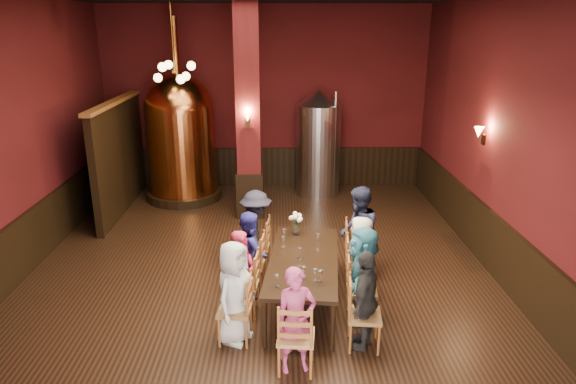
{
  "coord_description": "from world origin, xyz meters",
  "views": [
    {
      "loc": [
        0.33,
        -7.9,
        4.04
      ],
      "look_at": [
        0.48,
        0.2,
        1.38
      ],
      "focal_mm": 32.0,
      "sensor_mm": 36.0,
      "label": 1
    }
  ],
  "objects_px": {
    "person_0": "(234,292)",
    "steel_vessel": "(318,143)",
    "rose_vase": "(296,220)",
    "person_1": "(243,273)",
    "person_2": "(250,252)",
    "copper_kettle": "(181,136)",
    "dining_table": "(303,262)"
  },
  "relations": [
    {
      "from": "copper_kettle",
      "to": "steel_vessel",
      "type": "bearing_deg",
      "value": 4.95
    },
    {
      "from": "person_1",
      "to": "steel_vessel",
      "type": "xyz_separation_m",
      "value": [
        1.49,
        5.55,
        0.63
      ]
    },
    {
      "from": "rose_vase",
      "to": "dining_table",
      "type": "bearing_deg",
      "value": -85.06
    },
    {
      "from": "steel_vessel",
      "to": "rose_vase",
      "type": "height_order",
      "value": "steel_vessel"
    },
    {
      "from": "dining_table",
      "to": "steel_vessel",
      "type": "bearing_deg",
      "value": 89.41
    },
    {
      "from": "person_0",
      "to": "person_1",
      "type": "bearing_deg",
      "value": 20.02
    },
    {
      "from": "person_0",
      "to": "person_1",
      "type": "xyz_separation_m",
      "value": [
        0.07,
        0.67,
        -0.06
      ]
    },
    {
      "from": "person_0",
      "to": "person_2",
      "type": "bearing_deg",
      "value": 20.02
    },
    {
      "from": "dining_table",
      "to": "person_2",
      "type": "bearing_deg",
      "value": 158.78
    },
    {
      "from": "dining_table",
      "to": "person_2",
      "type": "relative_size",
      "value": 1.87
    },
    {
      "from": "person_1",
      "to": "person_2",
      "type": "xyz_separation_m",
      "value": [
        0.07,
        0.66,
        0.02
      ]
    },
    {
      "from": "person_0",
      "to": "rose_vase",
      "type": "height_order",
      "value": "person_0"
    },
    {
      "from": "person_2",
      "to": "steel_vessel",
      "type": "bearing_deg",
      "value": -31.19
    },
    {
      "from": "steel_vessel",
      "to": "person_1",
      "type": "bearing_deg",
      "value": -105.02
    },
    {
      "from": "dining_table",
      "to": "steel_vessel",
      "type": "xyz_separation_m",
      "value": [
        0.61,
        5.31,
        0.59
      ]
    },
    {
      "from": "rose_vase",
      "to": "person_0",
      "type": "bearing_deg",
      "value": -115.6
    },
    {
      "from": "person_1",
      "to": "person_2",
      "type": "distance_m",
      "value": 0.66
    },
    {
      "from": "dining_table",
      "to": "person_2",
      "type": "xyz_separation_m",
      "value": [
        -0.81,
        0.42,
        -0.02
      ]
    },
    {
      "from": "person_0",
      "to": "copper_kettle",
      "type": "xyz_separation_m",
      "value": [
        -1.7,
        5.93,
        0.83
      ]
    },
    {
      "from": "dining_table",
      "to": "person_0",
      "type": "relative_size",
      "value": 1.76
    },
    {
      "from": "copper_kettle",
      "to": "steel_vessel",
      "type": "relative_size",
      "value": 1.64
    },
    {
      "from": "dining_table",
      "to": "steel_vessel",
      "type": "relative_size",
      "value": 0.97
    },
    {
      "from": "person_0",
      "to": "rose_vase",
      "type": "distance_m",
      "value": 2.04
    },
    {
      "from": "person_0",
      "to": "rose_vase",
      "type": "bearing_deg",
      "value": 0.37
    },
    {
      "from": "copper_kettle",
      "to": "rose_vase",
      "type": "height_order",
      "value": "copper_kettle"
    },
    {
      "from": "person_2",
      "to": "steel_vessel",
      "type": "distance_m",
      "value": 5.13
    },
    {
      "from": "dining_table",
      "to": "copper_kettle",
      "type": "xyz_separation_m",
      "value": [
        -2.65,
        5.02,
        0.84
      ]
    },
    {
      "from": "person_0",
      "to": "steel_vessel",
      "type": "height_order",
      "value": "steel_vessel"
    },
    {
      "from": "dining_table",
      "to": "person_1",
      "type": "height_order",
      "value": "person_1"
    },
    {
      "from": "person_1",
      "to": "copper_kettle",
      "type": "relative_size",
      "value": 0.31
    },
    {
      "from": "copper_kettle",
      "to": "person_2",
      "type": "bearing_deg",
      "value": -68.22
    },
    {
      "from": "person_1",
      "to": "rose_vase",
      "type": "distance_m",
      "value": 1.45
    }
  ]
}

